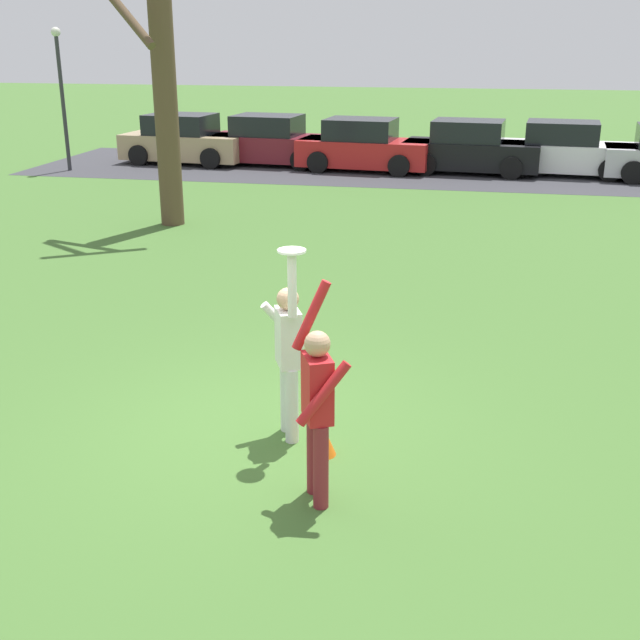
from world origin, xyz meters
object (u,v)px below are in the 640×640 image
(parked_car_white, at_px, (565,151))
(lamppost_by_lot, at_px, (61,85))
(person_defender, at_px, (317,402))
(bare_tree_tall, at_px, (161,65))
(field_cone_orange, at_px, (323,440))
(parked_car_red, at_px, (364,147))
(parked_car_tan, at_px, (185,141))
(frisbee_disc, at_px, (292,251))
(parked_car_maroon, at_px, (271,142))
(parked_car_black, at_px, (471,149))
(person_catcher, at_px, (289,350))

(parked_car_white, distance_m, lamppost_by_lot, 15.45)
(person_defender, bearing_deg, bare_tree_tall, 2.81)
(lamppost_by_lot, height_order, field_cone_orange, lamppost_by_lot)
(parked_car_white, xyz_separation_m, lamppost_by_lot, (-15.19, -2.17, 1.86))
(parked_car_red, bearing_deg, parked_car_tan, -178.05)
(parked_car_red, height_order, field_cone_orange, parked_car_red)
(frisbee_disc, xyz_separation_m, parked_car_white, (4.22, 18.35, -1.37))
(person_defender, relative_size, bare_tree_tall, 0.29)
(parked_car_maroon, xyz_separation_m, parked_car_white, (9.24, -0.23, 0.00))
(parked_car_black, bearing_deg, bare_tree_tall, -121.59)
(person_defender, xyz_separation_m, parked_car_black, (0.97, 19.13, -0.25))
(parked_car_tan, xyz_separation_m, bare_tree_tall, (2.87, -8.81, 2.70))
(parked_car_tan, distance_m, lamppost_by_lot, 4.19)
(bare_tree_tall, bearing_deg, field_cone_orange, -60.92)
(frisbee_disc, relative_size, parked_car_maroon, 0.07)
(person_defender, bearing_deg, lamppost_by_lot, 8.88)
(parked_car_tan, height_order, parked_car_red, same)
(person_catcher, bearing_deg, parked_car_red, 160.95)
(person_catcher, height_order, person_defender, person_catcher)
(parked_car_white, bearing_deg, person_defender, -95.83)
(bare_tree_tall, relative_size, lamppost_by_lot, 1.67)
(parked_car_black, bearing_deg, person_catcher, -89.58)
(parked_car_tan, bearing_deg, parked_car_red, 1.95)
(bare_tree_tall, bearing_deg, parked_car_white, 43.57)
(parked_car_tan, xyz_separation_m, lamppost_by_lot, (-3.06, -2.17, 1.86))
(parked_car_white, distance_m, field_cone_orange, 18.89)
(bare_tree_tall, distance_m, lamppost_by_lot, 8.94)
(person_catcher, xyz_separation_m, parked_car_black, (1.51, 17.97, -0.25))
(person_catcher, distance_m, person_defender, 1.28)
(person_catcher, height_order, parked_car_black, person_catcher)
(parked_car_black, xyz_separation_m, field_cone_orange, (-1.08, -18.30, -0.57))
(person_catcher, distance_m, parked_car_white, 18.66)
(parked_car_tan, relative_size, parked_car_white, 1.00)
(frisbee_disc, bearing_deg, lamppost_by_lot, 124.13)
(field_cone_orange, bearing_deg, parked_car_tan, 114.05)
(person_catcher, distance_m, frisbee_disc, 1.13)
(person_catcher, relative_size, field_cone_orange, 6.50)
(person_defender, bearing_deg, field_cone_orange, -17.50)
(parked_car_red, distance_m, field_cone_orange, 18.28)
(person_defender, bearing_deg, frisbee_disc, 0.00)
(person_catcher, bearing_deg, frisbee_disc, -0.00)
(frisbee_disc, bearing_deg, bare_tree_tall, 117.85)
(parked_car_tan, xyz_separation_m, parked_car_black, (9.33, -0.18, 0.00))
(field_cone_orange, bearing_deg, parked_car_white, 78.14)
(person_defender, bearing_deg, parked_car_red, -17.79)
(frisbee_disc, relative_size, parked_car_black, 0.07)
(person_catcher, relative_size, parked_car_white, 0.49)
(frisbee_disc, height_order, bare_tree_tall, bare_tree_tall)
(parked_car_red, distance_m, parked_car_white, 6.11)
(parked_car_white, relative_size, field_cone_orange, 13.27)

